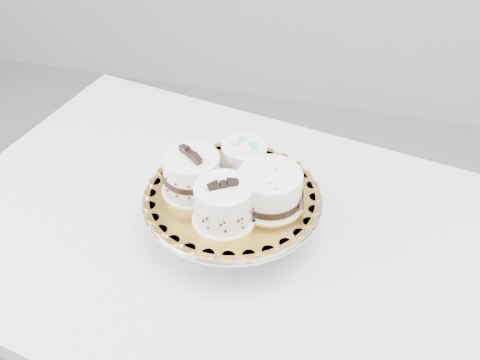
% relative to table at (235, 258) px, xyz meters
% --- Properties ---
extents(table, '(1.38, 1.05, 0.75)m').
position_rel_table_xyz_m(table, '(0.00, 0.00, 0.00)').
color(table, silver).
rests_on(table, floor).
extents(cake_stand, '(0.35, 0.35, 0.09)m').
position_rel_table_xyz_m(cake_stand, '(-0.01, 0.00, 0.14)').
color(cake_stand, gray).
rests_on(cake_stand, table).
extents(cake_board, '(0.39, 0.39, 0.00)m').
position_rel_table_xyz_m(cake_board, '(-0.01, 0.00, 0.17)').
color(cake_board, gold).
rests_on(cake_board, cake_stand).
extents(cake_swirl, '(0.15, 0.15, 0.09)m').
position_rel_table_xyz_m(cake_swirl, '(-0.00, -0.07, 0.21)').
color(cake_swirl, white).
rests_on(cake_swirl, cake_board).
extents(cake_banded, '(0.15, 0.15, 0.10)m').
position_rel_table_xyz_m(cake_banded, '(-0.09, -0.00, 0.21)').
color(cake_banded, white).
rests_on(cake_banded, cake_board).
extents(cake_dots, '(0.12, 0.12, 0.07)m').
position_rel_table_xyz_m(cake_dots, '(-0.00, 0.08, 0.21)').
color(cake_dots, white).
rests_on(cake_dots, cake_board).
extents(cake_ribbon, '(0.15, 0.14, 0.07)m').
position_rel_table_xyz_m(cake_ribbon, '(0.07, 0.00, 0.21)').
color(cake_ribbon, white).
rests_on(cake_ribbon, cake_board).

